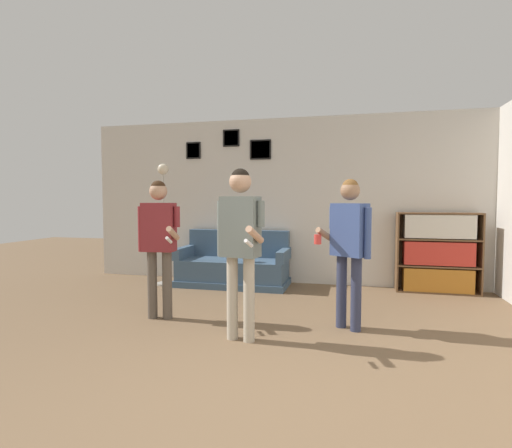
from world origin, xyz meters
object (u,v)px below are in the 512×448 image
floor_lamp (164,209)px  person_player_foreground_center (240,236)px  couch (234,267)px  person_player_foreground_left (159,235)px  person_watcher_holding_cup (349,238)px  bookshelf (438,253)px

floor_lamp → person_player_foreground_center: size_ratio=1.16×
couch → person_player_foreground_left: 2.08m
person_player_foreground_left → person_watcher_holding_cup: size_ratio=1.00×
bookshelf → person_watcher_holding_cup: size_ratio=0.74×
couch → person_watcher_holding_cup: (1.81, -1.83, 0.68)m
couch → person_player_foreground_left: bearing=-98.9°
person_player_foreground_center → person_player_foreground_left: bearing=156.8°
bookshelf → person_player_foreground_left: size_ratio=0.74×
bookshelf → person_watcher_holding_cup: bearing=-121.9°
bookshelf → floor_lamp: 4.24m
floor_lamp → person_player_foreground_center: 2.88m
couch → floor_lamp: 1.46m
floor_lamp → person_watcher_holding_cup: bearing=-28.5°
bookshelf → person_watcher_holding_cup: 2.41m
couch → person_player_foreground_center: size_ratio=1.06×
floor_lamp → person_watcher_holding_cup: 3.31m
bookshelf → floor_lamp: (-4.16, -0.45, 0.63)m
person_watcher_holding_cup → bookshelf: bearing=58.1°
bookshelf → person_watcher_holding_cup: (-1.26, -2.02, 0.38)m
person_player_foreground_center → couch: bearing=108.2°
person_player_foreground_center → bookshelf: bearing=48.9°
floor_lamp → person_player_foreground_left: 1.89m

